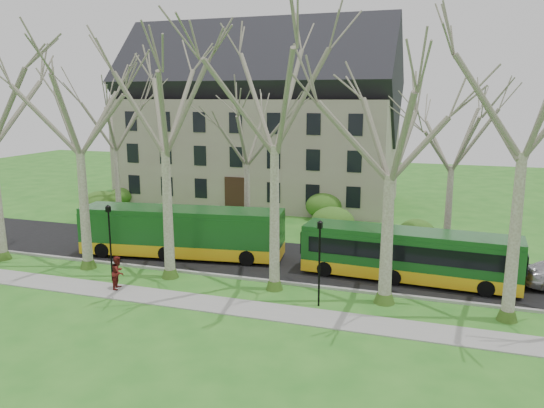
{
  "coord_description": "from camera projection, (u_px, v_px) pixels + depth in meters",
  "views": [
    {
      "loc": [
        11.52,
        -25.42,
        10.3
      ],
      "look_at": [
        2.24,
        3.0,
        4.19
      ],
      "focal_mm": 35.0,
      "sensor_mm": 36.0,
      "label": 1
    }
  ],
  "objects": [
    {
      "name": "lamp_row",
      "position": [
        208.0,
        246.0,
        27.79
      ],
      "size": [
        36.22,
        0.22,
        4.3
      ],
      "color": "black",
      "rests_on": "ground"
    },
    {
      "name": "sidewalk",
      "position": [
        197.0,
        302.0,
        26.9
      ],
      "size": [
        70.0,
        2.0,
        0.06
      ],
      "primitive_type": "cube",
      "color": "gray",
      "rests_on": "ground"
    },
    {
      "name": "bus_lead",
      "position": [
        182.0,
        232.0,
        34.24
      ],
      "size": [
        13.34,
        4.5,
        3.27
      ],
      "primitive_type": null,
      "rotation": [
        0.0,
        0.0,
        0.14
      ],
      "color": "#164F1C",
      "rests_on": "road"
    },
    {
      "name": "hedges",
      "position": [
        234.0,
        211.0,
        43.5
      ],
      "size": [
        30.6,
        8.6,
        2.0
      ],
      "color": "#31641C",
      "rests_on": "ground"
    },
    {
      "name": "pedestrian_b",
      "position": [
        118.0,
        272.0,
        28.58
      ],
      "size": [
        0.86,
        1.01,
        1.81
      ],
      "primitive_type": "imported",
      "rotation": [
        0.0,
        0.0,
        1.79
      ],
      "color": "#5D1815",
      "rests_on": "sidewalk"
    },
    {
      "name": "building",
      "position": [
        258.0,
        119.0,
        51.8
      ],
      "size": [
        26.5,
        12.2,
        16.0
      ],
      "color": "gray",
      "rests_on": "ground"
    },
    {
      "name": "tree_row_verge",
      "position": [
        216.0,
        159.0,
        28.12
      ],
      "size": [
        49.0,
        7.0,
        14.0
      ],
      "color": "gray",
      "rests_on": "ground"
    },
    {
      "name": "curb",
      "position": [
        227.0,
        276.0,
        30.62
      ],
      "size": [
        80.0,
        0.25,
        0.14
      ],
      "primitive_type": "cube",
      "color": "#A5A39E",
      "rests_on": "ground"
    },
    {
      "name": "tree_row_far",
      "position": [
        259.0,
        156.0,
        38.69
      ],
      "size": [
        33.0,
        7.0,
        12.0
      ],
      "color": "gray",
      "rests_on": "ground"
    },
    {
      "name": "bus_follow",
      "position": [
        408.0,
        255.0,
        29.79
      ],
      "size": [
        12.01,
        3.19,
        2.97
      ],
      "primitive_type": null,
      "rotation": [
        0.0,
        0.0,
        -0.06
      ],
      "color": "#164F1C",
      "rests_on": "road"
    },
    {
      "name": "road",
      "position": [
        251.0,
        257.0,
        34.36
      ],
      "size": [
        80.0,
        8.0,
        0.06
      ],
      "primitive_type": "cube",
      "color": "black",
      "rests_on": "ground"
    },
    {
      "name": "ground",
      "position": [
        217.0,
        286.0,
        29.24
      ],
      "size": [
        120.0,
        120.0,
        0.0
      ],
      "primitive_type": "plane",
      "color": "#2B7421",
      "rests_on": "ground"
    }
  ]
}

